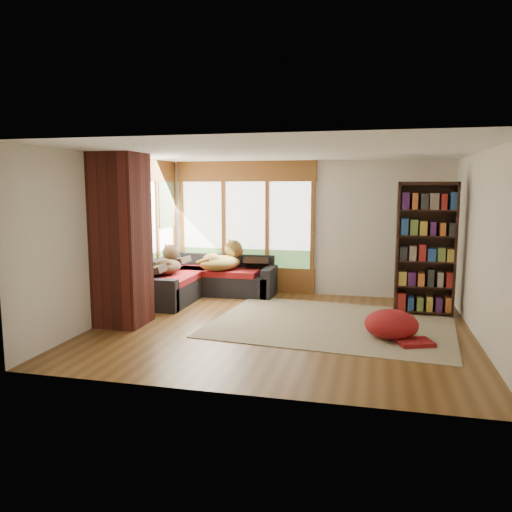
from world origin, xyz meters
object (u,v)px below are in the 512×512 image
at_px(area_rug, 332,324).
at_px(dog_tan, 223,256).
at_px(brick_chimney, 121,240).
at_px(sectional_sofa, 197,281).
at_px(dog_brindle, 168,260).
at_px(bookshelf, 425,249).
at_px(pouf, 391,323).

xyz_separation_m(area_rug, dog_tan, (-2.22, 1.55, 0.78)).
relative_size(brick_chimney, sectional_sofa, 1.18).
bearing_deg(dog_brindle, sectional_sofa, -56.67).
relative_size(sectional_sofa, bookshelf, 1.01).
distance_m(sectional_sofa, area_rug, 3.00).
xyz_separation_m(sectional_sofa, dog_brindle, (-0.44, -0.36, 0.46)).
xyz_separation_m(dog_tan, dog_brindle, (-0.90, -0.59, -0.03)).
bearing_deg(brick_chimney, area_rug, 13.14).
xyz_separation_m(area_rug, dog_brindle, (-3.11, 0.95, 0.76)).
height_order(area_rug, dog_brindle, dog_brindle).
relative_size(pouf, dog_tan, 0.73).
distance_m(brick_chimney, pouf, 4.14).
bearing_deg(area_rug, pouf, -32.06).
distance_m(brick_chimney, dog_brindle, 1.77).
bearing_deg(bookshelf, sectional_sofa, 174.89).
bearing_deg(bookshelf, dog_brindle, 179.98).
bearing_deg(brick_chimney, pouf, 2.67).
distance_m(sectional_sofa, dog_brindle, 0.73).
bearing_deg(dog_tan, dog_brindle, 163.26).
height_order(sectional_sofa, area_rug, sectional_sofa).
xyz_separation_m(pouf, dog_tan, (-3.09, 2.09, 0.57)).
bearing_deg(dog_brindle, brick_chimney, 173.19).
height_order(area_rug, bookshelf, bookshelf).
bearing_deg(sectional_sofa, dog_tan, 25.00).
distance_m(bookshelf, dog_tan, 3.69).
relative_size(bookshelf, pouf, 2.94).
bearing_deg(dog_brindle, pouf, -117.10).
height_order(area_rug, pouf, pouf).
distance_m(pouf, dog_brindle, 4.29).
distance_m(area_rug, dog_brindle, 3.34).
bearing_deg(bookshelf, area_rug, -146.07).
height_order(bookshelf, pouf, bookshelf).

